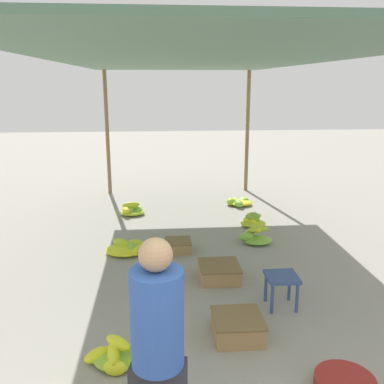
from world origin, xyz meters
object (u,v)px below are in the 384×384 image
(banana_pile_left_1, at_px, (129,248))
(crate_near, at_px, (238,327))
(banana_pile_right_1, at_px, (255,237))
(banana_pile_left_2, at_px, (132,210))
(banana_pile_left_3, at_px, (115,356))
(banana_pile_right_0, at_px, (253,220))
(crate_mid, at_px, (178,246))
(crate_far, at_px, (219,272))
(banana_pile_right_2, at_px, (239,202))
(vendor_foreground, at_px, (158,352))
(stool, at_px, (282,281))

(banana_pile_left_1, bearing_deg, crate_near, -62.23)
(banana_pile_right_1, bearing_deg, banana_pile_left_1, -173.19)
(banana_pile_left_2, distance_m, banana_pile_left_3, 4.42)
(banana_pile_right_0, bearing_deg, banana_pile_left_2, 157.91)
(crate_mid, distance_m, crate_far, 1.07)
(banana_pile_left_2, xyz_separation_m, banana_pile_right_2, (2.12, 0.44, -0.02))
(banana_pile_left_2, distance_m, crate_mid, 2.03)
(banana_pile_left_1, relative_size, crate_near, 1.26)
(vendor_foreground, bearing_deg, banana_pile_right_1, 68.40)
(banana_pile_left_2, bearing_deg, banana_pile_right_1, -39.42)
(vendor_foreground, distance_m, banana_pile_right_1, 4.15)
(crate_far, bearing_deg, banana_pile_right_0, 66.34)
(crate_near, bearing_deg, banana_pile_left_3, -164.35)
(banana_pile_right_2, bearing_deg, banana_pile_right_1, -93.94)
(stool, bearing_deg, banana_pile_left_1, 135.90)
(vendor_foreground, xyz_separation_m, banana_pile_right_1, (1.50, 3.80, -0.70))
(banana_pile_left_3, height_order, banana_pile_right_1, banana_pile_left_3)
(crate_far, bearing_deg, banana_pile_left_1, 140.29)
(banana_pile_left_3, bearing_deg, crate_near, 15.65)
(banana_pile_left_2, bearing_deg, stool, -63.00)
(stool, bearing_deg, banana_pile_right_0, 83.87)
(vendor_foreground, distance_m, banana_pile_left_1, 3.67)
(banana_pile_right_0, xyz_separation_m, banana_pile_right_2, (0.01, 1.29, -0.04))
(banana_pile_right_1, relative_size, banana_pile_right_2, 0.89)
(banana_pile_right_0, bearing_deg, stool, -96.13)
(banana_pile_left_2, bearing_deg, crate_near, -73.25)
(stool, relative_size, banana_pile_left_2, 0.67)
(banana_pile_right_1, bearing_deg, crate_near, -106.64)
(banana_pile_left_1, bearing_deg, vendor_foreground, -83.29)
(crate_near, height_order, crate_mid, crate_near)
(banana_pile_left_1, height_order, banana_pile_right_0, banana_pile_right_0)
(stool, distance_m, banana_pile_right_2, 4.02)
(banana_pile_left_3, height_order, banana_pile_right_2, banana_pile_left_3)
(vendor_foreground, xyz_separation_m, stool, (1.35, 1.86, -0.50))
(stool, distance_m, banana_pile_right_1, 1.96)
(crate_far, bearing_deg, crate_mid, 115.90)
(banana_pile_right_0, relative_size, banana_pile_right_1, 0.82)
(banana_pile_right_0, height_order, crate_mid, banana_pile_right_0)
(banana_pile_left_3, bearing_deg, banana_pile_right_0, 60.49)
(banana_pile_left_3, bearing_deg, crate_far, 54.01)
(crate_mid, bearing_deg, banana_pile_left_1, 178.28)
(stool, height_order, banana_pile_right_1, stool)
(banana_pile_right_0, relative_size, banana_pile_right_2, 0.73)
(stool, xyz_separation_m, banana_pile_left_3, (-1.73, -0.86, -0.22))
(banana_pile_right_1, distance_m, crate_near, 2.59)
(banana_pile_right_2, bearing_deg, banana_pile_right_0, -90.43)
(banana_pile_left_2, xyz_separation_m, banana_pile_left_3, (0.09, -4.42, -0.00))
(banana_pile_right_0, xyz_separation_m, crate_near, (-0.87, -3.25, 0.01))
(banana_pile_right_0, xyz_separation_m, banana_pile_right_1, (-0.13, -0.77, -0.01))
(banana_pile_left_2, height_order, banana_pile_right_0, banana_pile_right_0)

